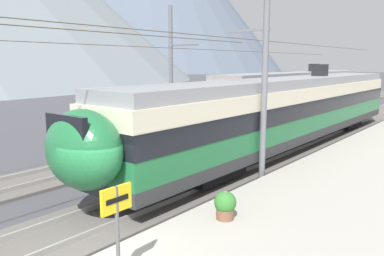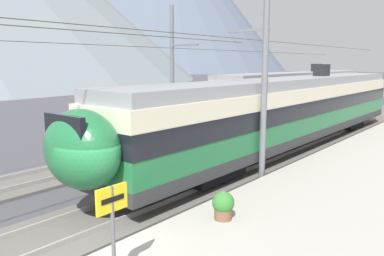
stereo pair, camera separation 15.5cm
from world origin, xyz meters
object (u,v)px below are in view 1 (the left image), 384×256
Objects in this scene: catenary_mast_mid at (263,72)px; potted_plant_platform_edge at (225,204)px; platform_sign at (117,214)px; train_far_track at (294,91)px; catenary_mast_far_side at (172,71)px; train_near_platform at (286,109)px.

catenary_mast_mid is 49.22× the size of potted_plant_platform_edge.
catenary_mast_mid is 19.37× the size of platform_sign.
catenary_mast_far_side is (-13.57, 1.76, 1.91)m from train_far_track.
catenary_mast_far_side reaches higher than platform_sign.
train_far_track is 18.98m from catenary_mast_mid.
catenary_mast_far_side is at bearing 48.44° from potted_plant_platform_edge.
catenary_mast_far_side is (4.09, 8.42, -0.16)m from catenary_mast_mid.
catenary_mast_far_side is at bearing 64.11° from catenary_mast_mid.
catenary_mast_far_side is at bearing 38.64° from platform_sign.
platform_sign is (-8.81, -1.89, -2.45)m from catenary_mast_mid.
train_far_track is (12.29, 5.17, -0.00)m from train_near_platform.
train_near_platform is 1.09× the size of train_far_track.
catenary_mast_mid reaches higher than platform_sign.
train_near_platform reaches higher than potted_plant_platform_edge.
train_far_track is 13.81m from catenary_mast_far_side.
train_near_platform is 7.30m from catenary_mast_far_side.
catenary_mast_mid reaches higher than potted_plant_platform_edge.
train_far_track is 0.62× the size of catenary_mast_far_side.
catenary_mast_far_side reaches higher than train_near_platform.
train_near_platform is 14.57m from platform_sign.
train_near_platform is 13.34m from train_far_track.
train_near_platform is 0.68× the size of catenary_mast_far_side.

